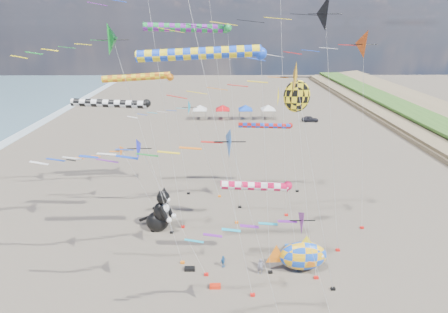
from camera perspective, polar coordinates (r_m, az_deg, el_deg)
name	(u,v)px	position (r m, az deg, el deg)	size (l,w,h in m)	color
delta_kite_1	(118,42)	(26.71, -16.87, 17.42)	(10.26, 2.52, 20.31)	#0E8723
delta_kite_2	(189,112)	(39.70, -5.72, 7.30)	(9.15, 1.90, 12.06)	#1A94B7
delta_kite_4	(306,16)	(28.09, 13.31, 21.44)	(15.79, 2.91, 22.27)	black
delta_kite_5	(279,79)	(22.81, 8.96, 12.37)	(11.85, 2.14, 18.16)	orange
delta_kite_7	(200,148)	(19.00, -3.93, 1.38)	(11.48, 1.95, 15.06)	#0F51B5
delta_kite_8	(119,155)	(39.63, -16.81, 0.18)	(8.13, 1.59, 7.82)	orange
delta_kite_9	(347,46)	(33.08, 19.48, 16.60)	(12.44, 2.63, 19.78)	#CA4C15
delta_kite_10	(294,228)	(20.81, 11.30, -11.43)	(8.85, 1.65, 10.32)	#7A1A8E
delta_kite_11	(131,148)	(26.39, -14.97, 1.37)	(11.54, 1.89, 12.87)	#2129DF
windsock_0	(259,187)	(27.62, 5.71, -4.90)	(6.96, 0.73, 8.50)	#C10D3B
windsock_1	(190,29)	(35.80, -5.52, 20.05)	(9.68, 0.82, 20.04)	#198D39
windsock_2	(140,78)	(40.60, -13.50, 12.38)	(9.11, 0.81, 14.87)	orange
windsock_3	(114,104)	(32.62, -17.56, 8.13)	(8.28, 0.74, 13.81)	black
windsock_4	(267,126)	(41.68, 7.06, 4.95)	(7.80, 0.64, 9.07)	red
windsock_5	(205,55)	(24.42, -3.11, 16.28)	(10.04, 0.83, 18.58)	blue
angelfish_kite	(294,98)	(29.42, 11.41, 9.39)	(3.74, 3.02, 15.81)	yellow
cat_inflatable	(159,209)	(36.53, -10.54, -8.35)	(3.56, 1.78, 4.80)	black
fish_inflatable	(302,256)	(31.58, 12.68, -15.54)	(5.36, 1.99, 3.62)	blue
person_adult	(260,267)	(31.20, 5.97, -17.45)	(0.54, 0.36, 1.49)	slate
child_green	(295,261)	(32.47, 11.44, -16.42)	(0.57, 0.44, 1.17)	#1C7020
child_blue	(223,261)	(31.90, -0.15, -16.74)	(0.66, 0.28, 1.13)	#2969AE
kite_bag_0	(290,246)	(34.93, 10.69, -14.23)	(0.90, 0.44, 0.30)	blue
kite_bag_1	(190,269)	(31.92, -5.63, -17.78)	(0.90, 0.44, 0.30)	black
kite_bag_3	(215,286)	(30.15, -1.45, -20.42)	(0.90, 0.44, 0.30)	red
tent_row	(234,106)	(77.17, 1.66, 8.32)	(19.20, 4.20, 3.80)	silver
parked_car	(310,119)	(78.26, 13.87, 5.98)	(1.44, 3.57, 1.22)	#26262D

